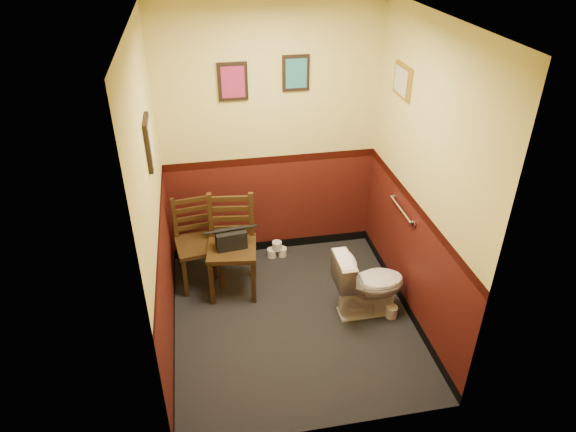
% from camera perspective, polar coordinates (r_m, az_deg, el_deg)
% --- Properties ---
extents(floor, '(2.20, 2.40, 0.00)m').
position_cam_1_polar(floor, '(4.96, 0.54, -11.43)').
color(floor, black).
rests_on(floor, ground).
extents(ceiling, '(2.20, 2.40, 0.00)m').
position_cam_1_polar(ceiling, '(3.70, 0.76, 20.98)').
color(ceiling, silver).
rests_on(ceiling, ground).
extents(wall_back, '(2.20, 0.00, 2.70)m').
position_cam_1_polar(wall_back, '(5.23, -1.94, 8.63)').
color(wall_back, '#44130E').
rests_on(wall_back, ground).
extents(wall_front, '(2.20, 0.00, 2.70)m').
position_cam_1_polar(wall_front, '(3.19, 4.84, -7.97)').
color(wall_front, '#44130E').
rests_on(wall_front, ground).
extents(wall_left, '(0.00, 2.40, 2.70)m').
position_cam_1_polar(wall_left, '(4.12, -14.57, 0.92)').
color(wall_left, '#44130E').
rests_on(wall_left, ground).
extents(wall_right, '(0.00, 2.40, 2.70)m').
position_cam_1_polar(wall_right, '(4.48, 14.60, 3.54)').
color(wall_right, '#44130E').
rests_on(wall_right, ground).
extents(grab_bar, '(0.05, 0.56, 0.06)m').
position_cam_1_polar(grab_bar, '(4.86, 12.50, 0.70)').
color(grab_bar, silver).
rests_on(grab_bar, wall_right).
extents(framed_print_back_a, '(0.28, 0.04, 0.36)m').
position_cam_1_polar(framed_print_back_a, '(4.97, -6.15, 14.61)').
color(framed_print_back_a, black).
rests_on(framed_print_back_a, wall_back).
extents(framed_print_back_b, '(0.26, 0.04, 0.34)m').
position_cam_1_polar(framed_print_back_b, '(5.03, 0.88, 15.60)').
color(framed_print_back_b, black).
rests_on(framed_print_back_b, wall_back).
extents(framed_print_left, '(0.04, 0.30, 0.38)m').
position_cam_1_polar(framed_print_left, '(3.99, -15.18, 7.88)').
color(framed_print_left, black).
rests_on(framed_print_left, wall_left).
extents(framed_print_right, '(0.04, 0.34, 0.28)m').
position_cam_1_polar(framed_print_right, '(4.72, 12.58, 14.45)').
color(framed_print_right, olive).
rests_on(framed_print_right, wall_right).
extents(toilet, '(0.68, 0.39, 0.66)m').
position_cam_1_polar(toilet, '(4.89, 8.96, -7.45)').
color(toilet, white).
rests_on(toilet, floor).
extents(toilet_brush, '(0.11, 0.11, 0.41)m').
position_cam_1_polar(toilet_brush, '(5.04, 11.42, -10.29)').
color(toilet_brush, silver).
rests_on(toilet_brush, floor).
extents(chair_left, '(0.48, 0.48, 0.92)m').
position_cam_1_polar(chair_left, '(5.24, -10.02, -2.90)').
color(chair_left, '#3F2A13').
rests_on(chair_left, floor).
extents(chair_right, '(0.52, 0.52, 1.00)m').
position_cam_1_polar(chair_right, '(5.06, -6.25, -3.35)').
color(chair_right, '#3F2A13').
rests_on(chair_right, floor).
extents(handbag, '(0.31, 0.18, 0.21)m').
position_cam_1_polar(handbag, '(4.96, -6.34, -2.57)').
color(handbag, black).
rests_on(handbag, chair_right).
extents(tp_stack, '(0.22, 0.12, 0.19)m').
position_cam_1_polar(tp_stack, '(5.71, -1.24, -3.81)').
color(tp_stack, silver).
rests_on(tp_stack, floor).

